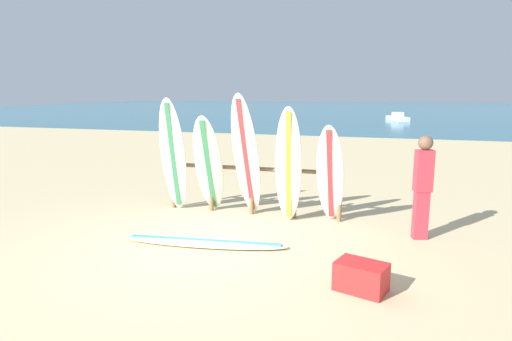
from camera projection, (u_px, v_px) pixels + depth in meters
The scene contains 12 objects.
ground_plane at pixel (190, 253), 6.52m from camera, with size 120.00×120.00×0.00m, color #D3BC8C.
ocean_water at pixel (367, 109), 61.09m from camera, with size 120.00×80.00×0.01m, color teal.
surfboard_rack at pixel (252, 181), 8.50m from camera, with size 3.56×0.09×1.08m.
surfboard_leaning_far_left at pixel (173, 156), 8.55m from camera, with size 0.61×0.75×2.32m.
surfboard_leaning_left at pixel (209, 165), 8.40m from camera, with size 0.67×0.98×2.00m.
surfboard_leaning_center_left at pixel (246, 157), 8.09m from camera, with size 0.49×1.00×2.41m.
surfboard_leaning_center at pixel (289, 166), 7.78m from camera, with size 0.56×0.61×2.18m.
surfboard_leaning_center_right at pixel (330, 175), 7.74m from camera, with size 0.50×0.84×1.88m.
surfboard_lying_on_sand at pixel (205, 242), 6.92m from camera, with size 2.75×0.83×0.08m.
beachgoer_standing at pixel (423, 183), 7.01m from camera, with size 0.32×0.25×1.73m.
small_boat_offshore at pixel (398, 118), 36.18m from camera, with size 1.93×3.24×0.71m.
cooler_box at pixel (361, 277), 5.28m from camera, with size 0.60×0.40×0.36m, color red.
Camera 1 is at (2.76, -5.62, 2.42)m, focal length 30.17 mm.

